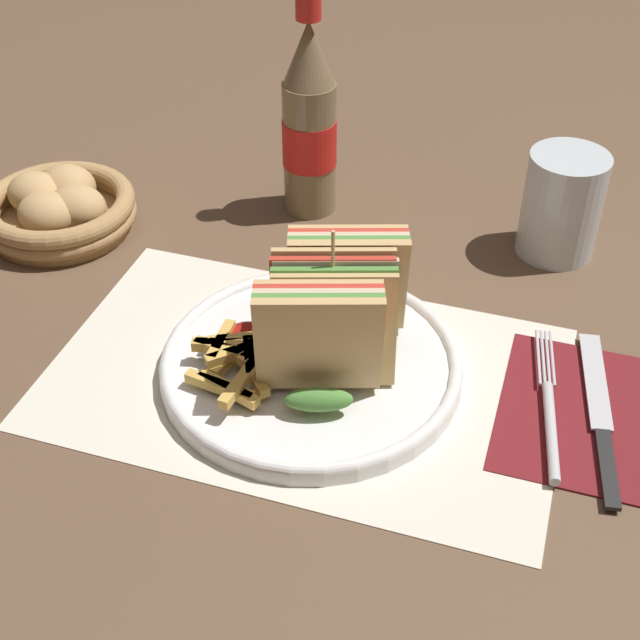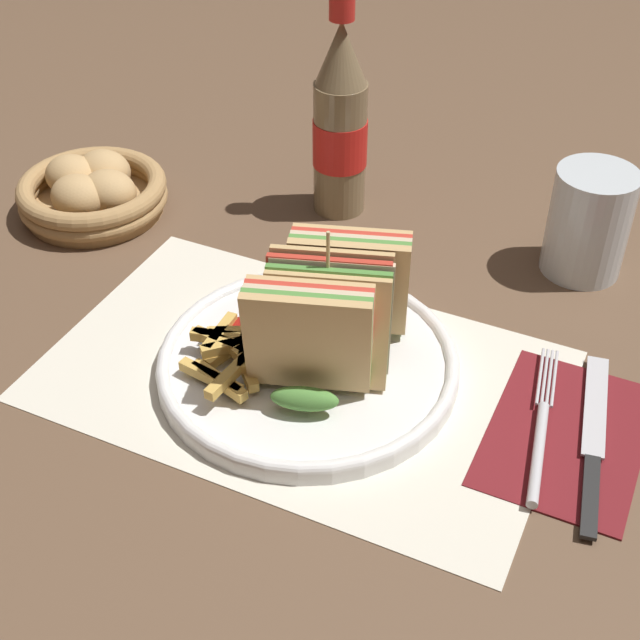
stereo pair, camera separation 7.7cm
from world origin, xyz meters
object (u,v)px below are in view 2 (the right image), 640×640
(knife, at_px, (593,441))
(fork, at_px, (540,436))
(coke_bottle_near, at_px, (340,124))
(plate_main, at_px, (310,360))
(bread_basket, at_px, (92,191))
(club_sandwich, at_px, (330,314))
(glass_near, at_px, (589,222))

(knife, bearing_deg, fork, -169.08)
(knife, relative_size, coke_bottle_near, 0.85)
(plate_main, height_order, bread_basket, bread_basket)
(plate_main, xyz_separation_m, bread_basket, (-0.33, 0.13, 0.01))
(plate_main, height_order, fork, plate_main)
(knife, xyz_separation_m, bread_basket, (-0.57, 0.12, 0.02))
(plate_main, distance_m, fork, 0.20)
(club_sandwich, bearing_deg, plate_main, -178.93)
(plate_main, height_order, club_sandwich, club_sandwich)
(coke_bottle_near, bearing_deg, plate_main, -71.14)
(plate_main, bearing_deg, glass_near, 54.39)
(coke_bottle_near, height_order, glass_near, coke_bottle_near)
(coke_bottle_near, xyz_separation_m, glass_near, (0.27, -0.00, -0.05))
(coke_bottle_near, bearing_deg, club_sandwich, -67.53)
(plate_main, xyz_separation_m, glass_near, (0.18, 0.25, 0.04))
(knife, bearing_deg, glass_near, 95.39)
(club_sandwich, bearing_deg, fork, -0.88)
(club_sandwich, bearing_deg, coke_bottle_near, 112.47)
(knife, bearing_deg, bread_basket, 158.56)
(plate_main, relative_size, coke_bottle_near, 1.12)
(plate_main, relative_size, knife, 1.31)
(plate_main, xyz_separation_m, fork, (0.20, -0.00, -0.00))
(coke_bottle_near, height_order, bread_basket, coke_bottle_near)
(bread_basket, bearing_deg, glass_near, 13.23)
(bread_basket, bearing_deg, plate_main, -22.08)
(club_sandwich, relative_size, coke_bottle_near, 0.72)
(knife, distance_m, bread_basket, 0.58)
(club_sandwich, xyz_separation_m, glass_near, (0.16, 0.25, -0.01))
(fork, bearing_deg, club_sandwich, 169.58)
(fork, distance_m, knife, 0.04)
(bread_basket, bearing_deg, fork, -14.26)
(coke_bottle_near, distance_m, bread_basket, 0.28)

